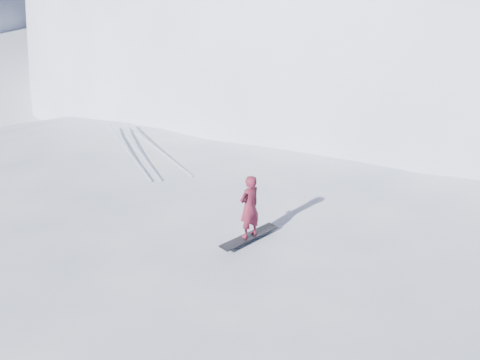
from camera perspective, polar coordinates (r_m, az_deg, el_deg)
The scene contains 8 objects.
ground at distance 15.18m, azimuth -2.34°, elevation -12.55°, with size 400.00×400.00×0.00m, color white.
near_ridge at distance 17.78m, azimuth -1.00°, elevation -6.40°, with size 36.00×28.00×4.80m, color white.
summit_peak at distance 45.86m, azimuth 19.47°, elevation 11.78°, with size 60.00×56.00×56.00m, color white.
peak_shoulder at distance 35.34m, azimuth 7.62°, elevation 9.42°, with size 28.00×24.00×18.00m, color white.
wind_bumps at distance 16.83m, azimuth -5.61°, elevation -8.50°, with size 16.00×14.40×1.00m.
snowboard at distance 13.24m, azimuth 0.98°, elevation -6.04°, with size 1.71×0.32×0.03m, color black.
snowboarder at distance 12.84m, azimuth 1.01°, elevation -2.87°, with size 0.59×0.39×1.62m, color maroon.
board_tracks at distance 19.03m, azimuth -10.66°, elevation 3.45°, with size 2.56×5.91×0.04m.
Camera 1 is at (-2.13, -11.90, 9.18)m, focal length 40.00 mm.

